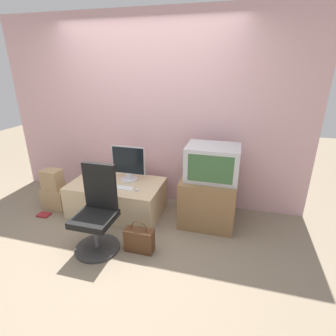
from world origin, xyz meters
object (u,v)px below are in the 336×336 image
(book, at_px, (44,215))
(keyboard, at_px, (123,188))
(cardboard_box_lower, at_px, (56,199))
(office_chair, at_px, (97,216))
(handbag, at_px, (139,240))
(crt_tv, at_px, (212,162))
(main_monitor, at_px, (129,164))
(mouse, at_px, (137,190))

(book, bearing_deg, keyboard, 13.68)
(cardboard_box_lower, height_order, book, cardboard_box_lower)
(office_chair, bearing_deg, handbag, 5.52)
(crt_tv, xyz_separation_m, handbag, (-0.67, -0.81, -0.68))
(main_monitor, relative_size, keyboard, 1.71)
(handbag, relative_size, book, 2.32)
(office_chair, distance_m, handbag, 0.53)
(keyboard, distance_m, cardboard_box_lower, 1.08)
(keyboard, bearing_deg, office_chair, -91.47)
(main_monitor, distance_m, handbag, 1.12)
(keyboard, distance_m, office_chair, 0.64)
(handbag, bearing_deg, book, 167.98)
(crt_tv, distance_m, office_chair, 1.48)
(keyboard, distance_m, crt_tv, 1.20)
(keyboard, height_order, handbag, keyboard)
(main_monitor, distance_m, mouse, 0.43)
(cardboard_box_lower, bearing_deg, crt_tv, 6.91)
(crt_tv, xyz_separation_m, cardboard_box_lower, (-2.16, -0.26, -0.67))
(cardboard_box_lower, bearing_deg, keyboard, 2.32)
(cardboard_box_lower, bearing_deg, mouse, 1.09)
(mouse, relative_size, office_chair, 0.06)
(crt_tv, distance_m, handbag, 1.25)
(book, bearing_deg, cardboard_box_lower, 78.10)
(handbag, bearing_deg, office_chair, -174.48)
(keyboard, relative_size, cardboard_box_lower, 0.84)
(main_monitor, height_order, office_chair, office_chair)
(mouse, bearing_deg, handbag, -66.71)
(office_chair, relative_size, cardboard_box_lower, 2.83)
(keyboard, height_order, mouse, mouse)
(office_chair, xyz_separation_m, cardboard_box_lower, (-1.02, 0.59, -0.24))
(keyboard, bearing_deg, book, -166.32)
(mouse, bearing_deg, crt_tv, 14.58)
(keyboard, relative_size, mouse, 4.70)
(keyboard, height_order, crt_tv, crt_tv)
(crt_tv, height_order, book, crt_tv)
(office_chair, xyz_separation_m, book, (-1.07, 0.37, -0.39))
(office_chair, distance_m, cardboard_box_lower, 1.21)
(handbag, bearing_deg, main_monitor, 118.60)
(office_chair, height_order, book, office_chair)
(mouse, relative_size, cardboard_box_lower, 0.18)
(mouse, xyz_separation_m, office_chair, (-0.22, -0.62, -0.05))
(mouse, distance_m, handbag, 0.70)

